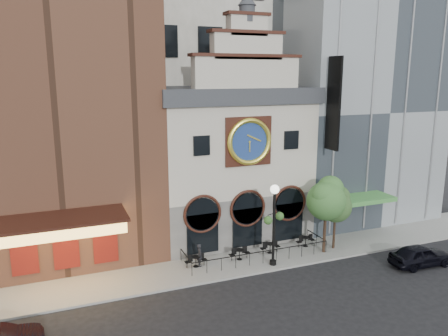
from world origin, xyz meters
TOP-DOWN VIEW (x-y plane):
  - ground at (0.00, 0.00)m, footprint 120.00×120.00m
  - sidewalk at (0.00, 2.50)m, footprint 44.00×5.00m
  - clock_building at (0.00, 7.82)m, footprint 12.60×8.78m
  - theater_building at (-13.00, 9.96)m, footprint 14.00×15.60m
  - retail_building at (12.99, 9.99)m, footprint 14.00×14.40m
  - office_tower at (0.00, 20.00)m, footprint 20.00×16.00m
  - cafe_railing at (0.00, 2.50)m, footprint 10.60×2.60m
  - bistro_0 at (-4.62, 2.43)m, footprint 1.58×0.68m
  - bistro_1 at (-1.30, 2.43)m, footprint 1.58×0.68m
  - bistro_2 at (1.32, 2.66)m, footprint 1.58×0.68m
  - bistro_3 at (4.50, 2.78)m, footprint 1.58×0.68m
  - car_right at (10.36, -2.97)m, footprint 4.65×2.09m
  - pedestrian at (-4.32, 2.47)m, footprint 0.42×0.61m
  - lamppost at (0.55, 0.75)m, footprint 1.77×1.09m
  - tree_left at (6.36, 1.70)m, footprint 2.52×2.43m
  - tree_right at (5.24, 1.37)m, footprint 3.01×2.90m

SIDE VIEW (x-z plane):
  - ground at x=0.00m, z-range 0.00..0.00m
  - sidewalk at x=0.00m, z-range 0.00..0.15m
  - cafe_railing at x=0.00m, z-range 0.15..1.05m
  - bistro_0 at x=-4.62m, z-range 0.16..1.06m
  - bistro_1 at x=-1.30m, z-range 0.16..1.06m
  - bistro_2 at x=1.32m, z-range 0.16..1.06m
  - bistro_3 at x=4.50m, z-range 0.16..1.06m
  - car_right at x=10.36m, z-range 0.00..1.55m
  - pedestrian at x=-4.32m, z-range 0.15..1.78m
  - tree_left at x=6.36m, z-range 1.28..6.14m
  - lamppost at x=0.55m, z-range 0.84..6.68m
  - tree_right at x=5.24m, z-range 1.50..7.31m
  - clock_building at x=0.00m, z-range -2.64..16.01m
  - retail_building at x=12.99m, z-range 0.14..20.14m
  - theater_building at x=-13.00m, z-range 0.10..25.10m
  - office_tower at x=0.00m, z-range 0.00..40.00m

